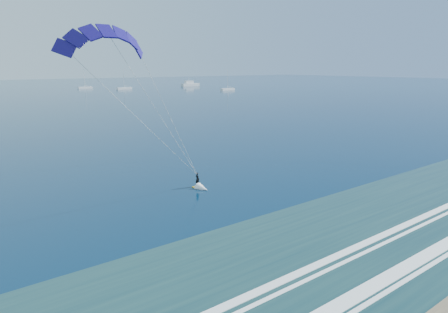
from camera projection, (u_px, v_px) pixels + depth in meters
name	position (u px, v px, depth m)	size (l,w,h in m)	color
kitesurfer_rig	(161.00, 117.00, 38.20)	(18.36, 9.07, 18.00)	yellow
motor_yacht	(190.00, 84.00, 277.40)	(13.22, 3.52, 5.70)	white
sailboat_4	(85.00, 88.00, 246.02)	(8.55, 2.40, 11.65)	white
sailboat_5	(124.00, 88.00, 238.79)	(9.00, 2.40, 12.25)	white
sailboat_6	(228.00, 89.00, 229.77)	(8.91, 2.40, 12.04)	white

